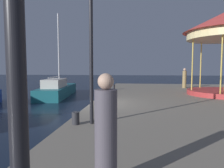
% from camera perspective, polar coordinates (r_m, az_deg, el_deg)
% --- Properties ---
extents(ground_plane, '(120.00, 120.00, 0.00)m').
position_cam_1_polar(ground_plane, '(10.83, -5.74, -9.35)').
color(ground_plane, black).
extents(sailboat_teal, '(2.93, 7.66, 7.53)m').
position_cam_1_polar(sailboat_teal, '(19.16, -14.98, -1.47)').
color(sailboat_teal, '#19606B').
rests_on(sailboat_teal, ground).
extents(lamp_post_mid_promenade, '(0.36, 0.36, 4.44)m').
position_cam_1_polar(lamp_post_mid_promenade, '(6.65, -5.86, 15.15)').
color(lamp_post_mid_promenade, black).
rests_on(lamp_post_mid_promenade, quay_dock).
extents(bollard_center, '(0.24, 0.24, 0.40)m').
position_cam_1_polar(bollard_center, '(16.94, 0.44, -0.84)').
color(bollard_center, '#2D2D33').
rests_on(bollard_center, quay_dock).
extents(bollard_south, '(0.24, 0.24, 0.40)m').
position_cam_1_polar(bollard_south, '(6.70, -10.06, -9.32)').
color(bollard_south, '#2D2D33').
rests_on(bollard_south, quay_dock).
extents(person_mid_promenade, '(0.34, 0.34, 1.76)m').
position_cam_1_polar(person_mid_promenade, '(19.30, 19.46, 1.41)').
color(person_mid_promenade, '#937A4C').
rests_on(person_mid_promenade, quay_dock).
extents(person_far_corner, '(0.34, 0.34, 1.72)m').
position_cam_1_polar(person_far_corner, '(3.16, -1.70, -13.84)').
color(person_far_corner, '#514C56').
rests_on(person_far_corner, quay_dock).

